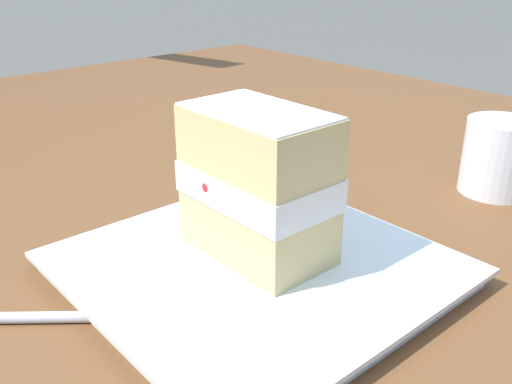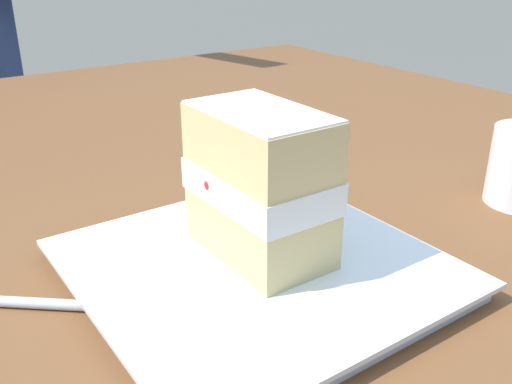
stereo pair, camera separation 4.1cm
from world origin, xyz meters
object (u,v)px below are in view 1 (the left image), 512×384
at_px(patio_table, 402,259).
at_px(dessert_plate, 256,269).
at_px(cake_slice, 258,184).
at_px(coffee_cup, 499,156).

relative_size(patio_table, dessert_plate, 6.46).
distance_m(dessert_plate, cake_slice, 0.07).
bearing_deg(cake_slice, dessert_plate, 133.86).
xyz_separation_m(dessert_plate, coffee_cup, (-0.03, -0.30, 0.03)).
xyz_separation_m(patio_table, dessert_plate, (-0.03, 0.24, 0.10)).
bearing_deg(patio_table, coffee_cup, -140.22).
bearing_deg(dessert_plate, patio_table, -83.23).
height_order(patio_table, cake_slice, cake_slice).
height_order(dessert_plate, cake_slice, cake_slice).
bearing_deg(cake_slice, patio_table, -85.45).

